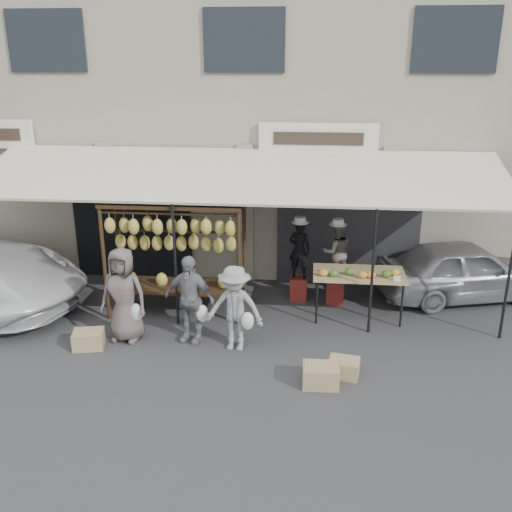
{
  "coord_description": "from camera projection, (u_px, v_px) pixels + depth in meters",
  "views": [
    {
      "loc": [
        1.38,
        -8.27,
        4.75
      ],
      "look_at": [
        0.43,
        1.4,
        1.3
      ],
      "focal_mm": 40.0,
      "sensor_mm": 36.0,
      "label": 1
    }
  ],
  "objects": [
    {
      "name": "ground_plane",
      "position": [
        222.0,
        357.0,
        9.47
      ],
      "size": [
        90.0,
        90.0,
        0.0
      ],
      "primitive_type": "plane",
      "color": "#2D2D30"
    },
    {
      "name": "shophouse",
      "position": [
        258.0,
        100.0,
        14.34
      ],
      "size": [
        24.0,
        6.15,
        7.3
      ],
      "color": "gray",
      "rests_on": "ground_plane"
    },
    {
      "name": "awning",
      "position": [
        238.0,
        176.0,
        10.74
      ],
      "size": [
        10.0,
        2.35,
        2.92
      ],
      "color": "beige",
      "rests_on": "ground_plane"
    },
    {
      "name": "banana_rack",
      "position": [
        174.0,
        236.0,
        10.52
      ],
      "size": [
        2.6,
        0.9,
        2.24
      ],
      "color": "black",
      "rests_on": "ground_plane"
    },
    {
      "name": "produce_table",
      "position": [
        359.0,
        275.0,
        10.59
      ],
      "size": [
        1.7,
        0.9,
        1.04
      ],
      "color": "tan",
      "rests_on": "ground_plane"
    },
    {
      "name": "vendor_left",
      "position": [
        299.0,
        250.0,
        11.34
      ],
      "size": [
        0.48,
        0.36,
        1.19
      ],
      "primitive_type": "imported",
      "rotation": [
        0.0,
        0.0,
        2.96
      ],
      "color": "black",
      "rests_on": "stool_left"
    },
    {
      "name": "vendor_right",
      "position": [
        337.0,
        252.0,
        11.2
      ],
      "size": [
        0.67,
        0.57,
        1.19
      ],
      "primitive_type": "imported",
      "rotation": [
        0.0,
        0.0,
        3.37
      ],
      "color": "#5B5651",
      "rests_on": "stool_right"
    },
    {
      "name": "customer_left",
      "position": [
        124.0,
        295.0,
        9.79
      ],
      "size": [
        0.88,
        0.63,
        1.68
      ],
      "primitive_type": "imported",
      "rotation": [
        0.0,
        0.0,
        -0.12
      ],
      "color": "#5C504E",
      "rests_on": "ground_plane"
    },
    {
      "name": "customer_mid",
      "position": [
        190.0,
        299.0,
        9.76
      ],
      "size": [
        0.99,
        0.61,
        1.57
      ],
      "primitive_type": "imported",
      "rotation": [
        0.0,
        0.0,
        -0.26
      ],
      "color": "gray",
      "rests_on": "ground_plane"
    },
    {
      "name": "customer_right",
      "position": [
        235.0,
        308.0,
        9.49
      ],
      "size": [
        1.03,
        0.67,
        1.49
      ],
      "primitive_type": "imported",
      "rotation": [
        0.0,
        0.0,
        -0.13
      ],
      "color": "gray",
      "rests_on": "ground_plane"
    },
    {
      "name": "stool_left",
      "position": [
        298.0,
        288.0,
        11.62
      ],
      "size": [
        0.41,
        0.41,
        0.48
      ],
      "primitive_type": "cube",
      "rotation": [
        0.0,
        0.0,
        0.22
      ],
      "color": "maroon",
      "rests_on": "ground_plane"
    },
    {
      "name": "stool_right",
      "position": [
        335.0,
        291.0,
        11.48
      ],
      "size": [
        0.4,
        0.4,
        0.48
      ],
      "primitive_type": "cube",
      "rotation": [
        0.0,
        0.0,
        -0.19
      ],
      "color": "maroon",
      "rests_on": "ground_plane"
    },
    {
      "name": "crate_near_a",
      "position": [
        321.0,
        375.0,
        8.61
      ],
      "size": [
        0.55,
        0.43,
        0.33
      ],
      "primitive_type": "cube",
      "rotation": [
        0.0,
        0.0,
        0.02
      ],
      "color": "tan",
      "rests_on": "ground_plane"
    },
    {
      "name": "crate_near_b",
      "position": [
        344.0,
        368.0,
        8.87
      ],
      "size": [
        0.52,
        0.43,
        0.28
      ],
      "primitive_type": "cube",
      "rotation": [
        0.0,
        0.0,
        -0.17
      ],
      "color": "tan",
      "rests_on": "ground_plane"
    },
    {
      "name": "crate_far",
      "position": [
        89.0,
        339.0,
        9.72
      ],
      "size": [
        0.58,
        0.48,
        0.3
      ],
      "primitive_type": "cube",
      "rotation": [
        0.0,
        0.0,
        0.21
      ],
      "color": "tan",
      "rests_on": "ground_plane"
    },
    {
      "name": "sedan",
      "position": [
        465.0,
        270.0,
        11.58
      ],
      "size": [
        3.81,
        2.29,
        1.21
      ],
      "primitive_type": "imported",
      "rotation": [
        0.0,
        0.0,
        1.83
      ],
      "color": "gray",
      "rests_on": "ground_plane"
    }
  ]
}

